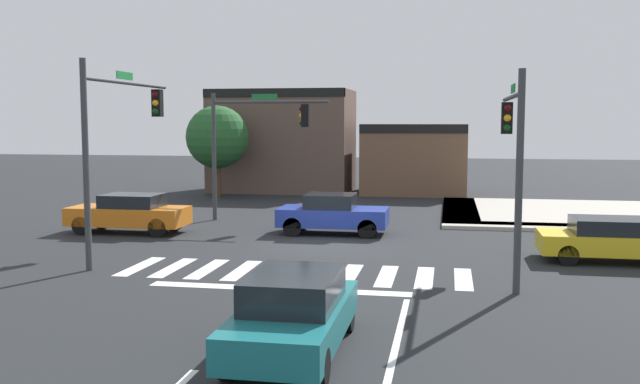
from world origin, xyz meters
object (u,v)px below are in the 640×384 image
object	(u,v)px
car_teal	(294,313)
traffic_signal_southeast	(513,140)
traffic_signal_northwest	(255,132)
traffic_signal_southwest	(120,125)
car_orange	(129,213)
roadside_tree	(217,137)
car_yellow	(617,239)
car_blue	(333,214)

from	to	relation	value
car_teal	traffic_signal_southeast	bearing A→B (deg)	-31.43
traffic_signal_northwest	car_teal	world-z (taller)	traffic_signal_northwest
traffic_signal_northwest	car_teal	distance (m)	17.72
traffic_signal_northwest	car_teal	bearing A→B (deg)	-72.16
traffic_signal_southwest	car_teal	world-z (taller)	traffic_signal_southwest
car_orange	traffic_signal_southwest	bearing A→B (deg)	-66.70
traffic_signal_northwest	roadside_tree	world-z (taller)	traffic_signal_northwest
car_yellow	roadside_tree	xyz separation A→B (m)	(-17.81, 15.24, 2.69)
traffic_signal_southeast	car_teal	xyz separation A→B (m)	(-4.45, -7.29, -3.01)
traffic_signal_northwest	car_orange	bearing A→B (deg)	-134.22
car_yellow	car_teal	bearing A→B (deg)	52.03
traffic_signal_southeast	traffic_signal_northwest	xyz separation A→B (m)	(-9.80, 9.33, 0.05)
traffic_signal_southwest	roadside_tree	xyz separation A→B (m)	(-2.63, 17.10, -0.76)
traffic_signal_southeast	traffic_signal_southwest	size ratio (longest dim) A/B	0.92
car_blue	roadside_tree	distance (m)	14.50
car_orange	car_yellow	world-z (taller)	car_orange
traffic_signal_southwest	car_yellow	world-z (taller)	traffic_signal_southwest
traffic_signal_southeast	roadside_tree	size ratio (longest dim) A/B	1.07
car_orange	car_yellow	bearing A→B (deg)	-8.54
traffic_signal_southwest	car_teal	distance (m)	11.51
traffic_signal_northwest	traffic_signal_southwest	xyz separation A→B (m)	(-1.99, -8.43, 0.33)
car_blue	car_yellow	size ratio (longest dim) A/B	0.87
traffic_signal_southeast	car_teal	size ratio (longest dim) A/B	1.24
traffic_signal_southeast	traffic_signal_northwest	distance (m)	13.53
car_orange	roadside_tree	size ratio (longest dim) A/B	0.87
car_blue	car_teal	size ratio (longest dim) A/B	0.92
traffic_signal_southeast	car_teal	world-z (taller)	traffic_signal_southeast
car_orange	car_yellow	distance (m)	17.28
roadside_tree	car_blue	bearing A→B (deg)	-53.80
traffic_signal_northwest	roadside_tree	xyz separation A→B (m)	(-4.62, 8.67, -0.43)
car_blue	traffic_signal_northwest	bearing A→B (deg)	143.22
roadside_tree	traffic_signal_northwest	bearing A→B (deg)	-61.93
car_blue	car_orange	world-z (taller)	car_blue
car_orange	car_teal	xyz separation A→B (m)	(9.24, -12.61, -0.02)
car_orange	car_teal	bearing A→B (deg)	-53.76
car_yellow	car_blue	bearing A→B (deg)	-21.66
car_yellow	car_orange	bearing A→B (deg)	-8.54
traffic_signal_southeast	roadside_tree	distance (m)	23.07
car_blue	car_yellow	distance (m)	10.10
traffic_signal_southeast	car_orange	world-z (taller)	traffic_signal_southeast
traffic_signal_southeast	roadside_tree	bearing A→B (deg)	38.71
car_teal	car_yellow	xyz separation A→B (m)	(7.84, 10.05, -0.06)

